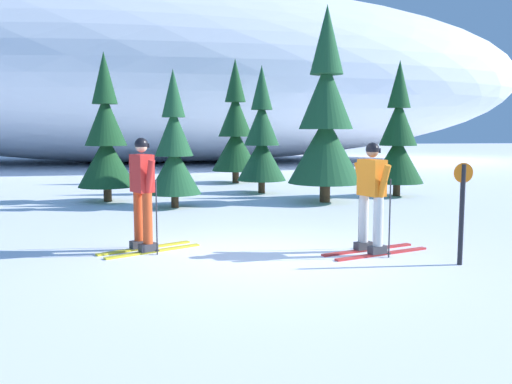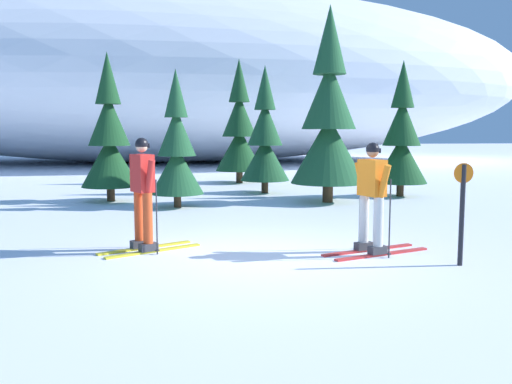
# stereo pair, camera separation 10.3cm
# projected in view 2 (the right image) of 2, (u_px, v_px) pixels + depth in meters

# --- Properties ---
(ground_plane) EXTENTS (120.00, 120.00, 0.00)m
(ground_plane) POSITION_uv_depth(u_px,v_px,m) (262.00, 258.00, 8.35)
(ground_plane) COLOR white
(skier_orange_jacket) EXTENTS (1.79, 1.03, 1.71)m
(skier_orange_jacket) POSITION_uv_depth(u_px,v_px,m) (372.00, 196.00, 8.52)
(skier_orange_jacket) COLOR red
(skier_orange_jacket) RESTS_ON ground
(skier_red_jacket) EXTENTS (1.61, 1.17, 1.78)m
(skier_red_jacket) POSITION_uv_depth(u_px,v_px,m) (143.00, 193.00, 8.70)
(skier_red_jacket) COLOR gold
(skier_red_jacket) RESTS_ON ground
(pine_tree_left) EXTENTS (1.51, 1.51, 3.92)m
(pine_tree_left) POSITION_uv_depth(u_px,v_px,m) (109.00, 139.00, 14.68)
(pine_tree_left) COLOR #47301E
(pine_tree_left) RESTS_ON ground
(pine_tree_center_left) EXTENTS (1.29, 1.29, 3.35)m
(pine_tree_center_left) POSITION_uv_depth(u_px,v_px,m) (177.00, 150.00, 13.51)
(pine_tree_center_left) COLOR #47301E
(pine_tree_center_left) RESTS_ON ground
(pine_tree_center) EXTENTS (1.68, 1.68, 4.36)m
(pine_tree_center) POSITION_uv_depth(u_px,v_px,m) (239.00, 131.00, 19.67)
(pine_tree_center) COLOR #47301E
(pine_tree_center) RESTS_ON ground
(pine_tree_center_right) EXTENTS (1.46, 1.46, 3.78)m
(pine_tree_center_right) POSITION_uv_depth(u_px,v_px,m) (265.00, 140.00, 16.57)
(pine_tree_center_right) COLOR #47301E
(pine_tree_center_right) RESTS_ON ground
(pine_tree_right) EXTENTS (1.95, 1.95, 5.06)m
(pine_tree_right) POSITION_uv_depth(u_px,v_px,m) (329.00, 121.00, 14.39)
(pine_tree_right) COLOR #47301E
(pine_tree_right) RESTS_ON ground
(pine_tree_far_right) EXTENTS (1.48, 1.48, 3.83)m
(pine_tree_far_right) POSITION_uv_depth(u_px,v_px,m) (402.00, 140.00, 15.74)
(pine_tree_far_right) COLOR #47301E
(pine_tree_far_right) RESTS_ON ground
(snow_ridge_background) EXTENTS (42.68, 18.86, 9.64)m
(snow_ridge_background) POSITION_uv_depth(u_px,v_px,m) (164.00, 78.00, 31.79)
(snow_ridge_background) COLOR white
(snow_ridge_background) RESTS_ON ground
(trail_marker_post) EXTENTS (0.28, 0.07, 1.45)m
(trail_marker_post) POSITION_uv_depth(u_px,v_px,m) (462.00, 208.00, 7.79)
(trail_marker_post) COLOR black
(trail_marker_post) RESTS_ON ground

